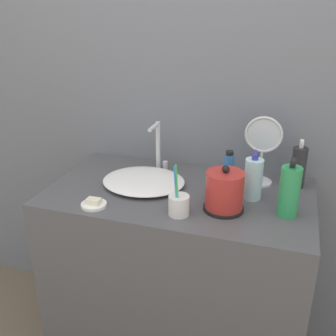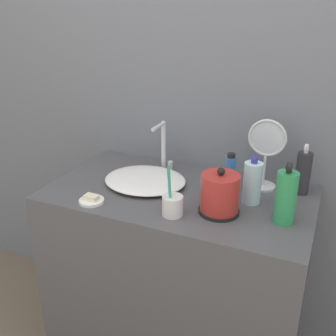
{
  "view_description": "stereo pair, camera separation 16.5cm",
  "coord_description": "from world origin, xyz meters",
  "views": [
    {
      "loc": [
        0.42,
        -1.14,
        1.65
      ],
      "look_at": [
        -0.05,
        0.31,
        1.01
      ],
      "focal_mm": 42.0,
      "sensor_mm": 36.0,
      "label": 1
    },
    {
      "loc": [
        0.57,
        -1.08,
        1.65
      ],
      "look_at": [
        -0.05,
        0.31,
        1.01
      ],
      "focal_mm": 42.0,
      "sensor_mm": 36.0,
      "label": 2
    }
  ],
  "objects": [
    {
      "name": "wall_back",
      "position": [
        0.0,
        0.64,
        1.3
      ],
      "size": [
        6.0,
        0.04,
        2.6
      ],
      "color": "slate",
      "rests_on": "ground_plane"
    },
    {
      "name": "shampoo_bottle",
      "position": [
        0.19,
        0.43,
        0.99
      ],
      "size": [
        0.04,
        0.04,
        0.16
      ],
      "color": "#3370B7",
      "rests_on": "vanity_counter"
    },
    {
      "name": "sink_basin",
      "position": [
        -0.17,
        0.33,
        0.93
      ],
      "size": [
        0.36,
        0.32,
        0.04
      ],
      "color": "white",
      "rests_on": "vanity_counter"
    },
    {
      "name": "faucet",
      "position": [
        -0.16,
        0.51,
        1.04
      ],
      "size": [
        0.06,
        0.12,
        0.23
      ],
      "color": "silver",
      "rests_on": "vanity_counter"
    },
    {
      "name": "vanity_mirror",
      "position": [
        0.32,
        0.5,
        1.08
      ],
      "size": [
        0.16,
        0.11,
        0.3
      ],
      "color": "silver",
      "rests_on": "vanity_counter"
    },
    {
      "name": "mouthwash_bottle",
      "position": [
        0.3,
        0.34,
        1.0
      ],
      "size": [
        0.07,
        0.07,
        0.21
      ],
      "color": "silver",
      "rests_on": "vanity_counter"
    },
    {
      "name": "lotion_bottle",
      "position": [
        0.44,
        0.24,
        1.01
      ],
      "size": [
        0.08,
        0.08,
        0.23
      ],
      "color": "#2D9956",
      "rests_on": "vanity_counter"
    },
    {
      "name": "vanity_counter",
      "position": [
        0.0,
        0.31,
        0.46
      ],
      "size": [
        1.11,
        0.62,
        0.91
      ],
      "color": "#4C4C51",
      "rests_on": "ground_plane"
    },
    {
      "name": "soap_dish",
      "position": [
        -0.28,
        0.08,
        0.92
      ],
      "size": [
        0.1,
        0.1,
        0.03
      ],
      "color": "white",
      "rests_on": "vanity_counter"
    },
    {
      "name": "hand_cream_bottle",
      "position": [
        0.47,
        0.51,
        1.01
      ],
      "size": [
        0.06,
        0.06,
        0.22
      ],
      "color": "#28282D",
      "rests_on": "vanity_counter"
    },
    {
      "name": "electric_kettle",
      "position": [
        0.21,
        0.21,
        0.99
      ],
      "size": [
        0.16,
        0.16,
        0.19
      ],
      "color": "black",
      "rests_on": "vanity_counter"
    },
    {
      "name": "toothbrush_cup",
      "position": [
        0.05,
        0.12,
        0.96
      ],
      "size": [
        0.08,
        0.08,
        0.21
      ],
      "color": "silver",
      "rests_on": "vanity_counter"
    }
  ]
}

